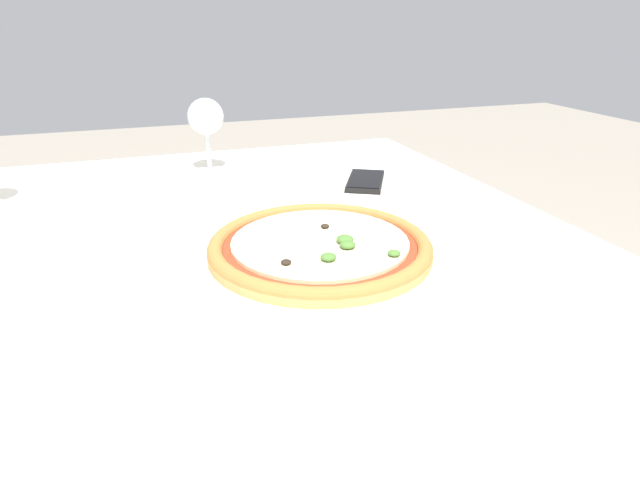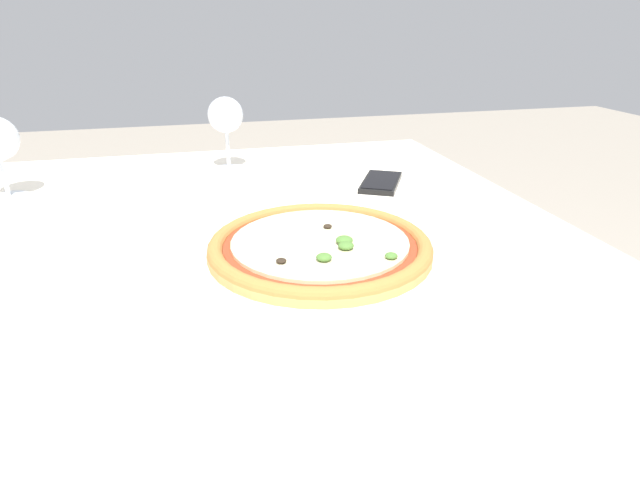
{
  "view_description": "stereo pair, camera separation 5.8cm",
  "coord_description": "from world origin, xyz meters",
  "views": [
    {
      "loc": [
        -0.08,
        -0.77,
        1.08
      ],
      "look_at": [
        0.15,
        -0.11,
        0.78
      ],
      "focal_mm": 30.0,
      "sensor_mm": 36.0,
      "label": 1
    },
    {
      "loc": [
        -0.02,
        -0.78,
        1.08
      ],
      "look_at": [
        0.15,
        -0.11,
        0.78
      ],
      "focal_mm": 30.0,
      "sensor_mm": 36.0,
      "label": 2
    }
  ],
  "objects": [
    {
      "name": "pizza_plate",
      "position": [
        0.15,
        -0.11,
        0.77
      ],
      "size": [
        0.35,
        0.35,
        0.04
      ],
      "color": "white",
      "rests_on": "dining_table"
    },
    {
      "name": "napkin_folded",
      "position": [
        0.41,
        0.04,
        0.76
      ],
      "size": [
        0.17,
        0.13,
        0.01
      ],
      "color": "silver",
      "rests_on": "dining_table"
    },
    {
      "name": "wine_glass_far_left",
      "position": [
        0.07,
        0.4,
        0.87
      ],
      "size": [
        0.08,
        0.08,
        0.16
      ],
      "color": "silver",
      "rests_on": "dining_table"
    },
    {
      "name": "cell_phone",
      "position": [
        0.36,
        0.21,
        0.76
      ],
      "size": [
        0.13,
        0.16,
        0.01
      ],
      "color": "black",
      "rests_on": "dining_table"
    },
    {
      "name": "dining_table",
      "position": [
        0.0,
        0.0,
        0.67
      ],
      "size": [
        1.17,
        1.17,
        0.75
      ],
      "color": "brown",
      "rests_on": "ground_plane"
    }
  ]
}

